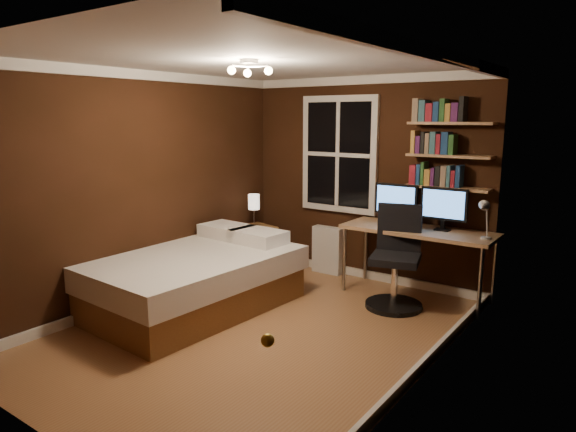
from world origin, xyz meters
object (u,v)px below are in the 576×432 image
Objects in this scene: desk at (418,234)px; nightstand at (254,248)px; desk_lamp at (485,219)px; office_chair at (396,268)px; bed at (191,278)px; monitor_right at (444,209)px; radiator at (328,250)px; monitor_left at (396,204)px; bedside_lamp at (254,211)px.

nightstand is at bearing -174.47° from desk.
desk_lamp reaches higher than desk.
nightstand is 2.12m from office_chair.
bed is 2.06× the size of office_chair.
nightstand is at bearing -178.50° from desk_lamp.
desk_lamp reaches higher than nightstand.
bed is 4.41× the size of monitor_right.
desk is (1.30, -0.22, 0.43)m from radiator.
office_chair reaches higher than desk.
monitor_right reaches higher than radiator.
monitor_left is 0.47× the size of office_chair.
desk_lamp is at bearing 2.09° from office_chair.
bed is 3.69× the size of radiator.
bed is 2.83m from monitor_right.
desk is at bearing 45.49° from bed.
radiator is 1.38m from office_chair.
radiator is 1.39× the size of desk_lamp.
monitor_right is (1.54, -0.14, 0.72)m from radiator.
monitor_left is 0.80m from office_chair.
monitor_left is (1.87, 0.30, 0.23)m from bedside_lamp.
monitor_left reaches higher than nightstand.
radiator is (0.55, 1.91, -0.01)m from bed.
radiator reaches higher than nightstand.
office_chair is (1.22, -0.62, 0.12)m from radiator.
desk reaches higher than nightstand.
bedside_lamp is 0.99× the size of desk_lamp.
nightstand is 1.34× the size of bedside_lamp.
monitor_left reaches higher than desk.
bed is at bearing -149.12° from desk_lamp.
radiator is 1.23m from monitor_left.
nightstand is at bearing -171.04° from monitor_left.
desk_lamp is at bearing 15.78° from nightstand.
office_chair is at bearing 39.15° from bed.
desk_lamp is (1.06, -0.22, -0.02)m from monitor_left.
monitor_left is 0.56m from monitor_right.
bed is at bearing -106.13° from radiator.
monitor_left is at bearing 8.96° from bedside_lamp.
desk is 0.44m from monitor_left.
monitor_left is (1.54, 1.77, 0.71)m from bed.
nightstand is at bearing 0.00° from bedside_lamp.
radiator is 0.37× the size of desk.
bedside_lamp reaches higher than nightstand.
monitor_left is (-0.31, 0.08, 0.30)m from desk.
desk is (2.18, 0.21, -0.07)m from bedside_lamp.
bedside_lamp reaches higher than desk.
monitor_right is 0.47× the size of office_chair.
monitor_left reaches higher than bed.
radiator is 1.19× the size of monitor_left.
bed is 5.19× the size of bedside_lamp.
monitor_right is at bearing 0.00° from monitor_left.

